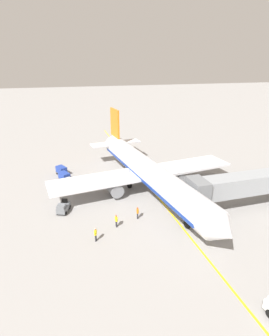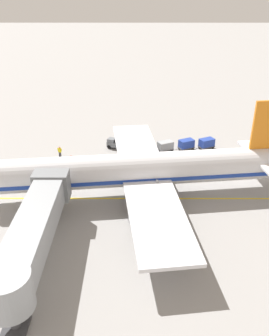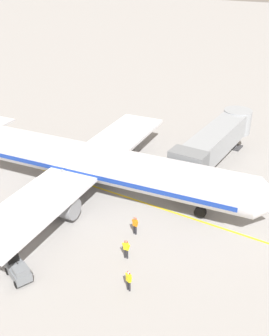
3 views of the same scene
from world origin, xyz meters
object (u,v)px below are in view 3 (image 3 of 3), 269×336
Objects in this scene: parked_airliner at (90,163)px; ground_crew_loader at (126,248)px; ground_crew_marshaller at (135,225)px; jet_bridge at (216,140)px; ground_crew_wing_walker at (129,280)px; baggage_tug_lead at (19,271)px.

parked_airliner is 11.39m from ground_crew_loader.
jet_bridge is at bearing 175.82° from ground_crew_marshaller.
jet_bridge is (-11.17, 8.76, 0.27)m from parked_airliner.
parked_airliner is at bearing -128.57° from ground_crew_loader.
ground_crew_wing_walker is 3.52m from ground_crew_loader.
parked_airliner reaches higher than ground_crew_marshaller.
baggage_tug_lead is 1.64× the size of ground_crew_wing_walker.
ground_crew_wing_walker is at bearing 47.68° from parked_airliner.
parked_airliner is at bearing -132.32° from ground_crew_wing_walker.
ground_crew_wing_walker is 1.00× the size of ground_crew_loader.
ground_crew_wing_walker reaches higher than baggage_tug_lead.
ground_crew_marshaller is (15.07, -1.10, -2.51)m from jet_bridge.
jet_bridge reaches higher than ground_crew_wing_walker.
baggage_tug_lead is 10.18m from ground_crew_marshaller.
jet_bridge is 18.30m from ground_crew_loader.
jet_bridge reaches higher than ground_crew_marshaller.
ground_crew_wing_walker is at bearing 5.51° from jet_bridge.
ground_crew_wing_walker is (-3.26, 7.53, 0.24)m from baggage_tug_lead.
baggage_tug_lead is at bearing 13.98° from parked_airliner.
ground_crew_wing_walker is (9.82, 10.79, -2.23)m from parked_airliner.
jet_bridge is 9.82× the size of ground_crew_loader.
ground_crew_loader is (6.96, 8.73, -2.23)m from parked_airliner.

